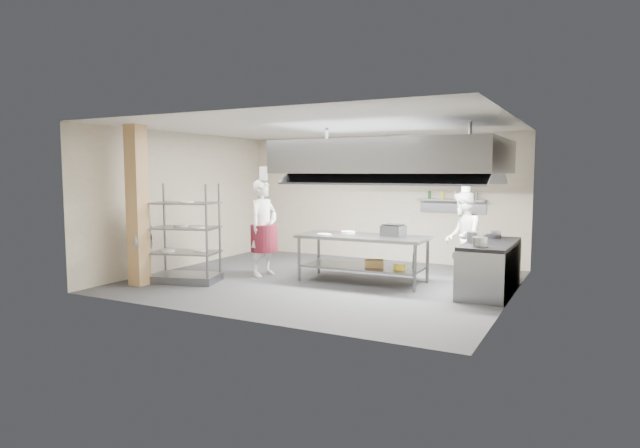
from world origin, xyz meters
The scene contains 23 objects.
floor centered at (0.00, 0.00, 0.00)m, with size 7.00×7.00×0.00m, color #2B2B2D.
ceiling centered at (0.00, 0.00, 3.00)m, with size 7.00×7.00×0.00m, color silver.
wall_back centered at (0.00, 3.00, 1.50)m, with size 7.00×7.00×0.00m, color #AEA18A.
wall_left centered at (-3.50, 0.00, 1.50)m, with size 6.00×6.00×0.00m, color #AEA18A.
wall_right centered at (3.50, 0.00, 1.50)m, with size 6.00×6.00×0.00m, color #AEA18A.
column centered at (-2.90, -1.90, 1.50)m, with size 0.30×0.30×3.00m, color tan.
exhaust_hood centered at (1.30, 0.40, 2.40)m, with size 4.00×2.50×0.60m, color gray.
hood_strip_a centered at (0.40, 0.40, 2.08)m, with size 1.60×0.12×0.04m, color white.
hood_strip_b centered at (2.20, 0.40, 2.08)m, with size 1.60×0.12×0.04m, color white.
wall_shelf centered at (1.80, 2.84, 1.50)m, with size 1.50×0.28×0.04m, color gray.
island centered at (0.73, 0.30, 0.46)m, with size 2.48×1.03×0.91m, color gray, non-canonical shape.
island_worktop centered at (0.73, 0.30, 0.88)m, with size 2.48×1.03×0.06m, color gray.
island_undershelf centered at (0.73, 0.30, 0.30)m, with size 2.28×0.93×0.04m, color slate.
pass_rack centered at (-2.31, -1.29, 0.95)m, with size 1.27×0.74×1.90m, color gray, non-canonical shape.
cooking_range centered at (3.08, 0.50, 0.42)m, with size 0.80×2.00×0.84m, color slate.
range_top centered at (3.08, 0.50, 0.87)m, with size 0.78×1.96×0.06m, color black.
chef_head centered at (-1.33, -0.03, 0.98)m, with size 0.72×0.47×1.97m, color silver.
chef_line centered at (2.45, 1.15, 0.88)m, with size 0.86×0.67×1.76m, color silver.
chef_plating centered at (-3.00, -1.70, 0.81)m, with size 0.95×0.39×1.61m, color silver.
griddle centered at (1.29, 0.46, 1.01)m, with size 0.41×0.32×0.20m, color slate.
wicker_basket centered at (1.00, 0.23, 0.39)m, with size 0.33×0.23×0.15m, color brown.
stockpot centered at (2.85, 0.27, 1.00)m, with size 0.28×0.28×0.20m, color gray.
plate_stack centered at (-2.31, -1.29, 0.61)m, with size 0.28×0.28×0.05m, color white.
Camera 1 is at (4.73, -9.15, 2.12)m, focal length 30.00 mm.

